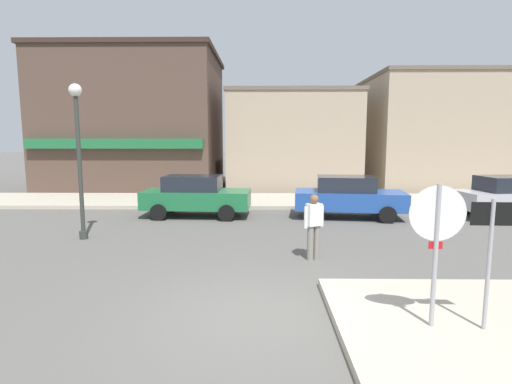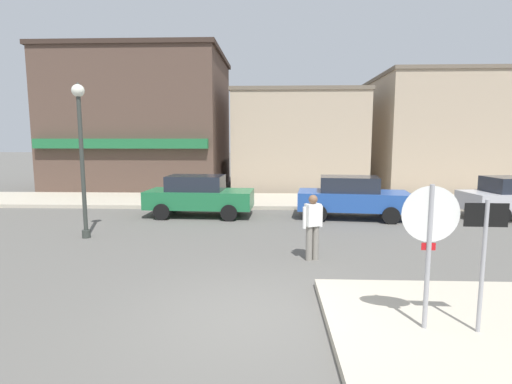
% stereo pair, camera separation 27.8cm
% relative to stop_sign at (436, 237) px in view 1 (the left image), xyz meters
% --- Properties ---
extents(ground_plane, '(160.00, 160.00, 0.00)m').
position_rel_stop_sign_xyz_m(ground_plane, '(-2.64, 0.56, -1.52)').
color(ground_plane, '#5B5954').
extents(kerb_far, '(80.00, 4.00, 0.15)m').
position_rel_stop_sign_xyz_m(kerb_far, '(-2.64, 12.68, -1.44)').
color(kerb_far, '#B7AD99').
rests_on(kerb_far, ground).
extents(stop_sign, '(0.82, 0.08, 2.30)m').
position_rel_stop_sign_xyz_m(stop_sign, '(0.00, 0.00, 0.00)').
color(stop_sign, '#9E9EA3').
rests_on(stop_sign, ground).
extents(one_way_sign, '(0.60, 0.06, 2.10)m').
position_rel_stop_sign_xyz_m(one_way_sign, '(0.73, -0.10, -0.19)').
color(one_way_sign, '#9E9EA3').
rests_on(one_way_sign, ground).
extents(lamp_post, '(0.36, 0.36, 4.54)m').
position_rel_stop_sign_xyz_m(lamp_post, '(-7.83, 5.72, 1.44)').
color(lamp_post, '#333833').
rests_on(lamp_post, ground).
extents(parked_car_nearest, '(4.07, 2.02, 1.56)m').
position_rel_stop_sign_xyz_m(parked_car_nearest, '(-5.06, 9.23, -0.71)').
color(parked_car_nearest, '#1E6B3D').
rests_on(parked_car_nearest, ground).
extents(parked_car_second, '(4.17, 2.23, 1.56)m').
position_rel_stop_sign_xyz_m(parked_car_second, '(0.68, 9.06, -0.71)').
color(parked_car_second, '#234C9E').
rests_on(parked_car_second, ground).
extents(parked_car_third, '(4.17, 2.22, 1.56)m').
position_rel_stop_sign_xyz_m(parked_car_third, '(6.80, 9.19, -0.71)').
color(parked_car_third, '#B7B7BC').
rests_on(parked_car_third, ground).
extents(pedestrian_crossing_near, '(0.53, 0.36, 1.61)m').
position_rel_stop_sign_xyz_m(pedestrian_crossing_near, '(-1.29, 3.78, -0.65)').
color(pedestrian_crossing_near, gray).
rests_on(pedestrian_crossing_near, ground).
extents(building_corner_shop, '(9.80, 8.18, 7.90)m').
position_rel_stop_sign_xyz_m(building_corner_shop, '(-10.06, 18.52, 2.44)').
color(building_corner_shop, brown).
rests_on(building_corner_shop, ground).
extents(building_storefront_left_near, '(7.51, 6.62, 5.65)m').
position_rel_stop_sign_xyz_m(building_storefront_left_near, '(-0.81, 18.60, 1.31)').
color(building_storefront_left_near, tan).
rests_on(building_storefront_left_near, ground).
extents(building_storefront_left_mid, '(6.81, 8.04, 6.62)m').
position_rel_stop_sign_xyz_m(building_storefront_left_mid, '(7.25, 19.12, 1.79)').
color(building_storefront_left_mid, tan).
rests_on(building_storefront_left_mid, ground).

